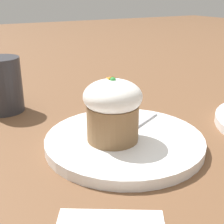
{
  "coord_description": "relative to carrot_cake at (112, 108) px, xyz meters",
  "views": [
    {
      "loc": [
        -0.36,
        0.22,
        0.22
      ],
      "look_at": [
        0.0,
        0.02,
        0.06
      ],
      "focal_mm": 50.0,
      "sensor_mm": 36.0,
      "label": 1
    }
  ],
  "objects": [
    {
      "name": "carrot_cake",
      "position": [
        0.0,
        0.0,
        0.0
      ],
      "size": [
        0.08,
        0.08,
        0.09
      ],
      "color": "olive",
      "rests_on": "dessert_plate"
    },
    {
      "name": "spoon",
      "position": [
        0.01,
        -0.03,
        -0.04
      ],
      "size": [
        0.08,
        0.12,
        0.01
      ],
      "color": "#B7B7BC",
      "rests_on": "dessert_plate"
    },
    {
      "name": "coffee_cup",
      "position": [
        0.24,
        0.11,
        -0.01
      ],
      "size": [
        0.11,
        0.08,
        0.1
      ],
      "color": "#2D2D33",
      "rests_on": "ground_plane"
    },
    {
      "name": "dessert_plate",
      "position": [
        -0.0,
        -0.02,
        -0.06
      ],
      "size": [
        0.24,
        0.24,
        0.02
      ],
      "color": "white",
      "rests_on": "ground_plane"
    },
    {
      "name": "ground_plane",
      "position": [
        -0.0,
        -0.02,
        -0.06
      ],
      "size": [
        4.0,
        4.0,
        0.0
      ],
      "primitive_type": "plane",
      "color": "brown"
    }
  ]
}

